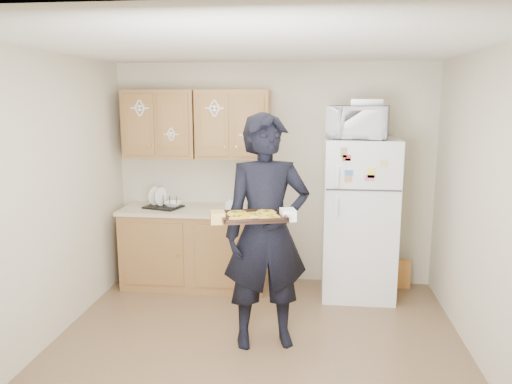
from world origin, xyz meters
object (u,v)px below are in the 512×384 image
at_px(microwave, 358,122).
at_px(dish_rack, 163,201).
at_px(baking_tray, 253,217).
at_px(person, 267,232).
at_px(refrigerator, 359,218).

relative_size(microwave, dish_rack, 1.57).
bearing_deg(dish_rack, baking_tray, -52.23).
height_order(microwave, dish_rack, microwave).
bearing_deg(microwave, person, -114.20).
relative_size(baking_tray, dish_rack, 1.29).
bearing_deg(dish_rack, person, -44.58).
height_order(person, baking_tray, person).
bearing_deg(refrigerator, baking_tray, -122.24).
bearing_deg(baking_tray, microwave, 42.98).
bearing_deg(baking_tray, refrigerator, 42.42).
height_order(baking_tray, microwave, microwave).
bearing_deg(refrigerator, dish_rack, 178.86).
bearing_deg(dish_rack, refrigerator, -1.14).
xyz_separation_m(person, baking_tray, (-0.08, -0.29, 0.20)).
xyz_separation_m(refrigerator, person, (-0.87, -1.22, 0.15)).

